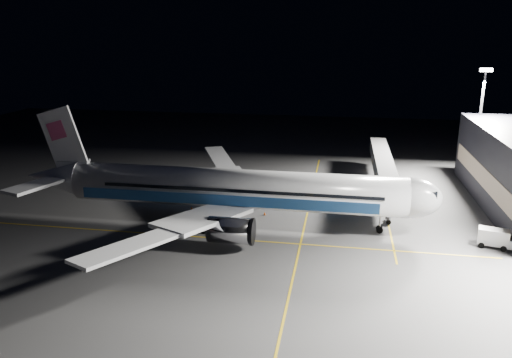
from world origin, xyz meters
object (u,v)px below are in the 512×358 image
at_px(safety_cone_a, 192,209).
at_px(baggage_tug, 227,196).
at_px(airliner, 228,189).
at_px(floodlight_mast_north, 480,113).
at_px(service_truck, 497,238).
at_px(safety_cone_b, 265,213).
at_px(jet_bridge, 384,168).
at_px(safety_cone_c, 271,194).

bearing_deg(safety_cone_a, baggage_tug, 50.23).
height_order(airliner, floodlight_mast_north, floodlight_mast_north).
relative_size(service_truck, safety_cone_b, 9.53).
height_order(airliner, jet_bridge, airliner).
relative_size(floodlight_mast_north, baggage_tug, 6.69).
bearing_deg(safety_cone_c, jet_bridge, 12.68).
relative_size(service_truck, safety_cone_a, 8.08).
bearing_deg(safety_cone_a, jet_bridge, 25.10).
xyz_separation_m(airliner, floodlight_mast_north, (41.08, 31.99, 7.21)).
bearing_deg(baggage_tug, safety_cone_b, -51.17).
bearing_deg(baggage_tug, safety_cone_c, 19.50).
bearing_deg(safety_cone_c, airliner, -107.23).
relative_size(floodlight_mast_north, safety_cone_b, 38.34).
xyz_separation_m(airliner, safety_cone_b, (4.69, 4.00, -4.89)).
xyz_separation_m(baggage_tug, safety_cone_b, (7.11, -5.42, -0.62)).
distance_m(service_truck, safety_cone_c, 35.93).
height_order(jet_bridge, service_truck, jet_bridge).
bearing_deg(jet_bridge, safety_cone_b, -142.60).
bearing_deg(floodlight_mast_north, baggage_tug, -152.57).
relative_size(floodlight_mast_north, safety_cone_c, 37.19).
height_order(safety_cone_b, safety_cone_c, safety_cone_c).
distance_m(baggage_tug, safety_cone_b, 8.96).
distance_m(airliner, safety_cone_a, 9.35).
height_order(safety_cone_a, safety_cone_b, safety_cone_a).
bearing_deg(safety_cone_c, safety_cone_a, -138.76).
relative_size(service_truck, safety_cone_c, 9.24).
xyz_separation_m(floodlight_mast_north, service_truck, (-4.89, -34.65, -11.05)).
distance_m(service_truck, safety_cone_a, 43.64).
relative_size(floodlight_mast_north, service_truck, 4.02).
xyz_separation_m(floodlight_mast_north, safety_cone_c, (-36.79, -18.16, -12.09)).
distance_m(airliner, safety_cone_c, 15.28).
xyz_separation_m(airliner, safety_cone_a, (-6.92, 4.00, -4.85)).
xyz_separation_m(airliner, service_truck, (36.19, -2.67, -3.84)).
distance_m(floodlight_mast_north, safety_cone_a, 56.86).
bearing_deg(jet_bridge, service_truck, -57.68).
bearing_deg(baggage_tug, service_truck, -31.24).
xyz_separation_m(jet_bridge, safety_cone_a, (-30.00, -14.06, -4.26)).
bearing_deg(safety_cone_b, service_truck, -11.95).
xyz_separation_m(jet_bridge, service_truck, (13.11, -20.72, -3.26)).
bearing_deg(safety_cone_b, floodlight_mast_north, 37.56).
xyz_separation_m(jet_bridge, safety_cone_b, (-18.39, -14.06, -4.31)).
height_order(baggage_tug, safety_cone_b, baggage_tug).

